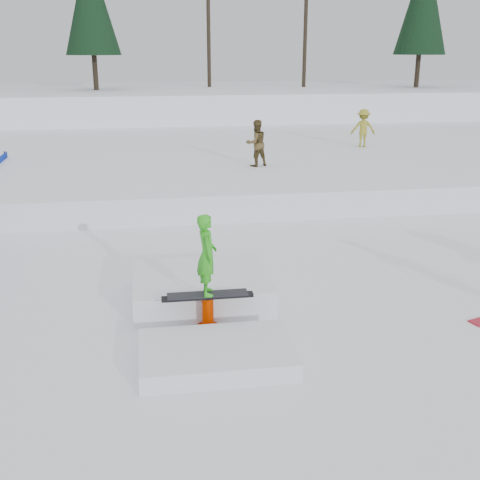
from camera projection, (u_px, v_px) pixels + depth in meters
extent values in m
plane|color=white|center=(229.00, 337.00, 10.37)|extent=(120.00, 120.00, 0.00)
cube|color=white|center=(164.00, 107.00, 38.25)|extent=(60.00, 14.00, 2.40)
cube|color=white|center=(177.00, 157.00, 25.31)|extent=(50.00, 18.00, 0.80)
cylinder|color=black|center=(6.00, 166.00, 22.60)|extent=(0.05, 0.05, 1.10)
cylinder|color=black|center=(95.00, 73.00, 35.57)|extent=(0.30, 0.30, 2.00)
cone|color=black|center=(90.00, 1.00, 34.37)|extent=(3.20, 3.20, 5.95)
cylinder|color=black|center=(208.00, 8.00, 37.36)|extent=(0.24, 0.24, 9.50)
cylinder|color=black|center=(306.00, 21.00, 37.54)|extent=(0.24, 0.24, 8.00)
cylinder|color=black|center=(417.00, 71.00, 38.07)|extent=(0.30, 0.30, 2.00)
cone|color=black|center=(423.00, 1.00, 36.82)|extent=(3.20, 3.20, 6.30)
imported|color=#4C3D1D|center=(256.00, 143.00, 20.95)|extent=(0.93, 0.82, 1.61)
imported|color=olive|center=(363.00, 128.00, 25.12)|extent=(1.12, 0.81, 1.57)
cube|color=white|center=(201.00, 288.00, 11.78)|extent=(2.60, 2.20, 0.54)
cube|color=white|center=(216.00, 354.00, 9.46)|extent=(2.40, 1.60, 0.30)
cylinder|color=#C53000|center=(208.00, 328.00, 10.63)|extent=(0.44, 0.44, 0.06)
cylinder|color=#C53000|center=(208.00, 314.00, 10.55)|extent=(0.20, 0.20, 0.60)
cube|color=black|center=(208.00, 297.00, 10.45)|extent=(1.60, 0.16, 0.06)
cube|color=black|center=(208.00, 294.00, 10.43)|extent=(1.40, 0.28, 0.03)
imported|color=green|center=(207.00, 255.00, 10.21)|extent=(0.34, 0.52, 1.42)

